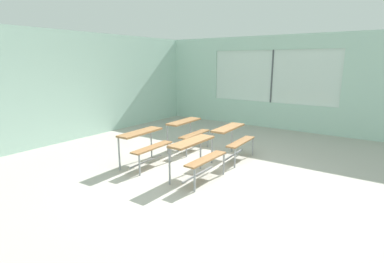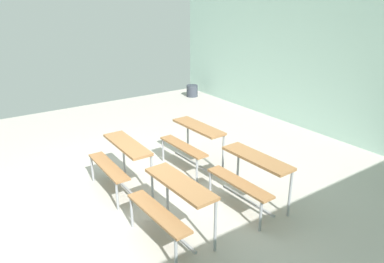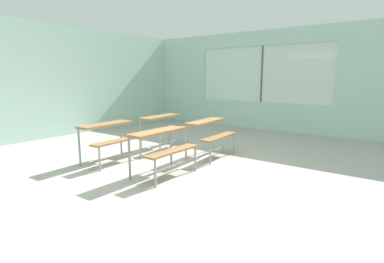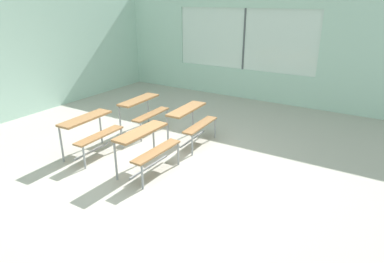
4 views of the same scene
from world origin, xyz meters
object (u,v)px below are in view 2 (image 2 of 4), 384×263
desk_bench_r1c0 (193,137)px  trash_bin (192,91)px  desk_bench_r0c1 (172,198)px  desk_bench_r0c0 (121,156)px  desk_bench_r1c1 (251,170)px

desk_bench_r1c0 → trash_bin: 4.69m
desk_bench_r1c0 → trash_bin: (-3.86, 2.64, -0.39)m
desk_bench_r0c1 → trash_bin: (-5.33, 3.96, -0.39)m
desk_bench_r0c0 → trash_bin: size_ratio=3.22×
desk_bench_r0c0 → trash_bin: desk_bench_r0c0 is taller
desk_bench_r1c0 → trash_bin: size_ratio=3.28×
desk_bench_r0c0 → desk_bench_r1c1: same height
desk_bench_r0c0 → desk_bench_r0c1: 1.46m
desk_bench_r0c0 → desk_bench_r0c1: same height
trash_bin → desk_bench_r1c0: bearing=-34.4°
desk_bench_r0c1 → desk_bench_r1c0: size_ratio=1.00×
desk_bench_r1c1 → desk_bench_r1c0: bearing=175.7°
desk_bench_r1c1 → desk_bench_r0c0: bearing=-141.0°
desk_bench_r0c0 → desk_bench_r1c0: bearing=90.8°
desk_bench_r0c0 → desk_bench_r1c0: (-0.01, 1.33, 0.00)m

